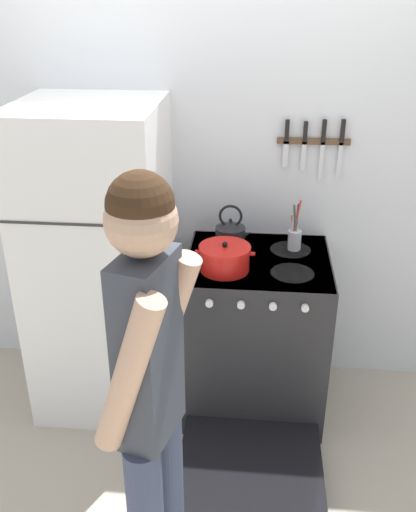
# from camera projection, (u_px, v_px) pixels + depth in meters

# --- Properties ---
(ground_plane) EXTENTS (14.00, 14.00, 0.00)m
(ground_plane) POSITION_uv_depth(u_px,v_px,m) (207.00, 360.00, 3.68)
(ground_plane) COLOR #B2A893
(wall_back) EXTENTS (10.00, 0.06, 2.55)m
(wall_back) POSITION_uv_depth(u_px,v_px,m) (208.00, 168.00, 3.14)
(wall_back) COLOR silver
(wall_back) RESTS_ON ground_plane
(refrigerator) EXTENTS (0.70, 0.72, 1.69)m
(refrigerator) POSITION_uv_depth(u_px,v_px,m) (100.00, 263.00, 3.04)
(refrigerator) COLOR white
(refrigerator) RESTS_ON ground_plane
(stove_range) EXTENTS (0.75, 1.40, 0.91)m
(stove_range) POSITION_uv_depth(u_px,v_px,m) (255.00, 337.00, 3.12)
(stove_range) COLOR #232326
(stove_range) RESTS_ON ground_plane
(dutch_oven_pot) EXTENTS (0.30, 0.26, 0.15)m
(dutch_oven_pot) POSITION_uv_depth(u_px,v_px,m) (225.00, 258.00, 2.82)
(dutch_oven_pot) COLOR red
(dutch_oven_pot) RESTS_ON stove_range
(tea_kettle) EXTENTS (0.20, 0.16, 0.24)m
(tea_kettle) POSITION_uv_depth(u_px,v_px,m) (231.00, 234.00, 3.05)
(tea_kettle) COLOR black
(tea_kettle) RESTS_ON stove_range
(utensil_jar) EXTENTS (0.07, 0.07, 0.28)m
(utensil_jar) POSITION_uv_depth(u_px,v_px,m) (295.00, 237.00, 3.03)
(utensil_jar) COLOR #B7BABF
(utensil_jar) RESTS_ON stove_range
(person) EXTENTS (0.34, 0.41, 1.76)m
(person) POSITION_uv_depth(u_px,v_px,m) (151.00, 397.00, 1.83)
(person) COLOR #38425B
(person) RESTS_ON ground_plane
(wall_knife_strip) EXTENTS (0.38, 0.03, 0.33)m
(wall_knife_strip) POSITION_uv_depth(u_px,v_px,m) (314.00, 140.00, 2.98)
(wall_knife_strip) COLOR brown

